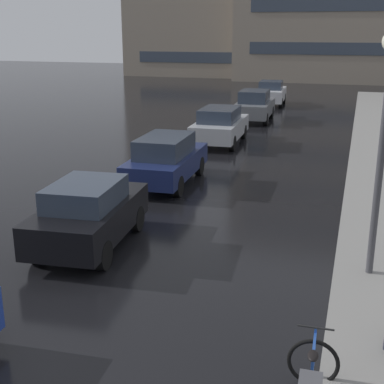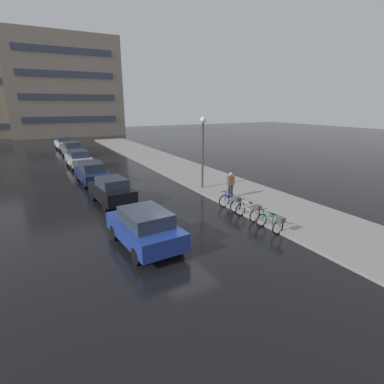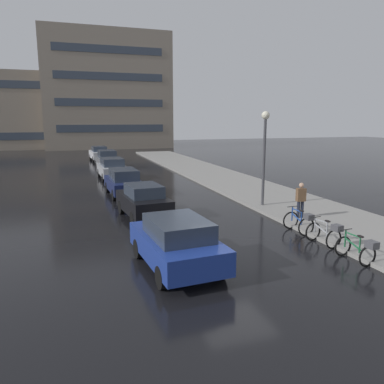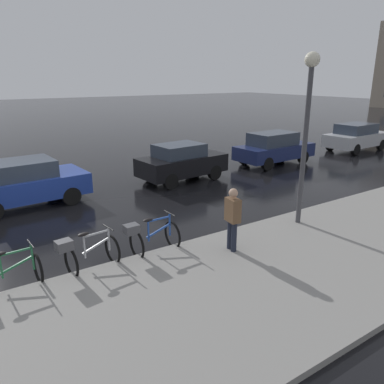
{
  "view_description": "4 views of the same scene",
  "coord_description": "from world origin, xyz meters",
  "px_view_note": "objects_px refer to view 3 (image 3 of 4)",
  "views": [
    {
      "loc": [
        3.82,
        -4.71,
        4.91
      ],
      "look_at": [
        0.73,
        5.17,
        1.74
      ],
      "focal_mm": 50.0,
      "sensor_mm": 36.0,
      "label": 1
    },
    {
      "loc": [
        -5.8,
        -11.36,
        5.62
      ],
      "look_at": [
        1.61,
        2.41,
        1.07
      ],
      "focal_mm": 28.0,
      "sensor_mm": 36.0,
      "label": 2
    },
    {
      "loc": [
        -5.09,
        -10.93,
        4.49
      ],
      "look_at": [
        -0.58,
        2.76,
        1.69
      ],
      "focal_mm": 35.0,
      "sensor_mm": 36.0,
      "label": 3
    },
    {
      "loc": [
        11.2,
        -2.41,
        4.27
      ],
      "look_at": [
        1.88,
        3.73,
        0.81
      ],
      "focal_mm": 35.0,
      "sensor_mm": 36.0,
      "label": 4
    }
  ],
  "objects_px": {
    "bicycle_second": "(326,233)",
    "streetlamp": "(265,144)",
    "car_black": "(143,201)",
    "bicycle_third": "(300,221)",
    "bicycle_nearest": "(359,249)",
    "car_white": "(99,154)",
    "car_silver": "(112,168)",
    "pedestrian": "(301,199)",
    "car_navy": "(124,182)",
    "car_blue": "(177,242)",
    "car_grey": "(107,159)"
  },
  "relations": [
    {
      "from": "bicycle_nearest",
      "to": "car_silver",
      "type": "relative_size",
      "value": 0.31
    },
    {
      "from": "car_black",
      "to": "car_grey",
      "type": "relative_size",
      "value": 0.91
    },
    {
      "from": "pedestrian",
      "to": "bicycle_second",
      "type": "bearing_deg",
      "value": -109.1
    },
    {
      "from": "bicycle_second",
      "to": "car_silver",
      "type": "distance_m",
      "value": 19.06
    },
    {
      "from": "bicycle_third",
      "to": "streetlamp",
      "type": "distance_m",
      "value": 5.35
    },
    {
      "from": "car_blue",
      "to": "streetlamp",
      "type": "distance_m",
      "value": 9.38
    },
    {
      "from": "bicycle_nearest",
      "to": "car_navy",
      "type": "height_order",
      "value": "car_navy"
    },
    {
      "from": "car_blue",
      "to": "car_white",
      "type": "distance_m",
      "value": 31.72
    },
    {
      "from": "bicycle_second",
      "to": "pedestrian",
      "type": "xyz_separation_m",
      "value": [
        1.14,
        3.28,
        0.48
      ]
    },
    {
      "from": "bicycle_second",
      "to": "car_navy",
      "type": "distance_m",
      "value": 12.77
    },
    {
      "from": "bicycle_third",
      "to": "car_black",
      "type": "distance_m",
      "value": 7.0
    },
    {
      "from": "car_black",
      "to": "streetlamp",
      "type": "bearing_deg",
      "value": 1.52
    },
    {
      "from": "bicycle_second",
      "to": "car_silver",
      "type": "xyz_separation_m",
      "value": [
        -5.52,
        18.24,
        0.33
      ]
    },
    {
      "from": "bicycle_second",
      "to": "car_silver",
      "type": "bearing_deg",
      "value": 106.84
    },
    {
      "from": "bicycle_third",
      "to": "bicycle_nearest",
      "type": "bearing_deg",
      "value": -91.45
    },
    {
      "from": "bicycle_third",
      "to": "car_silver",
      "type": "bearing_deg",
      "value": 108.4
    },
    {
      "from": "car_blue",
      "to": "pedestrian",
      "type": "relative_size",
      "value": 2.39
    },
    {
      "from": "bicycle_nearest",
      "to": "car_black",
      "type": "relative_size",
      "value": 0.35
    },
    {
      "from": "bicycle_second",
      "to": "car_black",
      "type": "relative_size",
      "value": 0.36
    },
    {
      "from": "car_white",
      "to": "pedestrian",
      "type": "bearing_deg",
      "value": -76.87
    },
    {
      "from": "car_white",
      "to": "bicycle_nearest",
      "type": "bearing_deg",
      "value": -80.8
    },
    {
      "from": "pedestrian",
      "to": "car_silver",
      "type": "bearing_deg",
      "value": 114.0
    },
    {
      "from": "car_white",
      "to": "car_blue",
      "type": "bearing_deg",
      "value": -90.39
    },
    {
      "from": "car_silver",
      "to": "streetlamp",
      "type": "distance_m",
      "value": 13.91
    },
    {
      "from": "car_grey",
      "to": "bicycle_nearest",
      "type": "bearing_deg",
      "value": -78.91
    },
    {
      "from": "bicycle_nearest",
      "to": "bicycle_second",
      "type": "height_order",
      "value": "bicycle_second"
    },
    {
      "from": "bicycle_third",
      "to": "car_grey",
      "type": "bearing_deg",
      "value": 102.81
    },
    {
      "from": "car_black",
      "to": "car_navy",
      "type": "bearing_deg",
      "value": 91.23
    },
    {
      "from": "bicycle_nearest",
      "to": "car_black",
      "type": "bearing_deg",
      "value": 125.35
    },
    {
      "from": "bicycle_nearest",
      "to": "car_black",
      "type": "xyz_separation_m",
      "value": [
        -5.4,
        7.62,
        0.33
      ]
    },
    {
      "from": "car_black",
      "to": "car_navy",
      "type": "distance_m",
      "value": 5.55
    },
    {
      "from": "car_navy",
      "to": "pedestrian",
      "type": "bearing_deg",
      "value": -50.61
    },
    {
      "from": "bicycle_nearest",
      "to": "streetlamp",
      "type": "relative_size",
      "value": 0.28
    },
    {
      "from": "bicycle_nearest",
      "to": "car_white",
      "type": "relative_size",
      "value": 0.33
    },
    {
      "from": "car_blue",
      "to": "car_black",
      "type": "distance_m",
      "value": 6.2
    },
    {
      "from": "car_black",
      "to": "pedestrian",
      "type": "height_order",
      "value": "pedestrian"
    },
    {
      "from": "bicycle_nearest",
      "to": "car_grey",
      "type": "distance_m",
      "value": 26.97
    },
    {
      "from": "bicycle_third",
      "to": "car_silver",
      "type": "xyz_separation_m",
      "value": [
        -5.54,
        16.64,
        0.32
      ]
    },
    {
      "from": "bicycle_second",
      "to": "car_white",
      "type": "relative_size",
      "value": 0.33
    },
    {
      "from": "bicycle_nearest",
      "to": "car_blue",
      "type": "xyz_separation_m",
      "value": [
        -5.58,
        1.42,
        0.34
      ]
    },
    {
      "from": "car_blue",
      "to": "car_grey",
      "type": "distance_m",
      "value": 25.05
    },
    {
      "from": "bicycle_second",
      "to": "streetlamp",
      "type": "bearing_deg",
      "value": 82.7
    },
    {
      "from": "bicycle_nearest",
      "to": "car_white",
      "type": "height_order",
      "value": "car_white"
    },
    {
      "from": "car_blue",
      "to": "pedestrian",
      "type": "xyz_separation_m",
      "value": [
        6.79,
        3.55,
        0.16
      ]
    },
    {
      "from": "car_silver",
      "to": "pedestrian",
      "type": "xyz_separation_m",
      "value": [
        6.66,
        -14.96,
        0.16
      ]
    },
    {
      "from": "car_navy",
      "to": "car_silver",
      "type": "distance_m",
      "value": 6.76
    },
    {
      "from": "bicycle_third",
      "to": "car_grey",
      "type": "distance_m",
      "value": 23.77
    },
    {
      "from": "bicycle_nearest",
      "to": "bicycle_second",
      "type": "bearing_deg",
      "value": 87.63
    },
    {
      "from": "car_blue",
      "to": "car_black",
      "type": "relative_size",
      "value": 1.06
    },
    {
      "from": "bicycle_third",
      "to": "car_navy",
      "type": "height_order",
      "value": "car_navy"
    }
  ]
}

